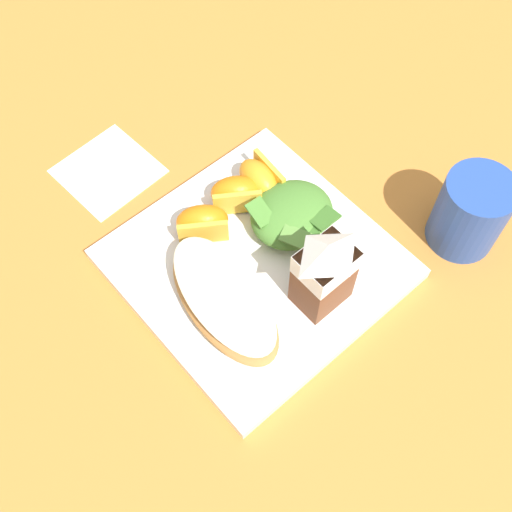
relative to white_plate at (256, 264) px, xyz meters
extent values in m
plane|color=#C67A33|center=(0.00, 0.00, -0.01)|extent=(3.00, 3.00, 0.00)
cube|color=white|center=(0.00, 0.00, 0.00)|extent=(0.28, 0.28, 0.02)
ellipsoid|color=#B77F42|center=(0.06, 0.02, 0.02)|extent=(0.10, 0.18, 0.03)
ellipsoid|color=#B22D19|center=(0.06, 0.02, 0.03)|extent=(0.09, 0.16, 0.01)
ellipsoid|color=beige|center=(0.06, 0.02, 0.04)|extent=(0.09, 0.17, 0.01)
ellipsoid|color=#4C8433|center=(-0.06, -0.01, 0.03)|extent=(0.10, 0.09, 0.04)
cube|color=#3D7028|center=(-0.08, 0.03, 0.04)|extent=(0.03, 0.02, 0.01)
cube|color=#3D7028|center=(-0.07, -0.02, 0.04)|extent=(0.04, 0.04, 0.01)
cube|color=#336023|center=(-0.07, 0.00, 0.04)|extent=(0.03, 0.04, 0.01)
cube|color=#3D7028|center=(-0.06, 0.02, 0.04)|extent=(0.04, 0.04, 0.01)
cube|color=#5B8E3D|center=(-0.04, 0.02, 0.04)|extent=(0.03, 0.04, 0.01)
cube|color=#4C8433|center=(-0.03, -0.03, 0.05)|extent=(0.02, 0.03, 0.01)
cube|color=brown|center=(-0.02, 0.08, 0.05)|extent=(0.06, 0.04, 0.09)
cube|color=white|center=(-0.02, 0.08, 0.08)|extent=(0.06, 0.04, 0.03)
pyramid|color=white|center=(-0.02, 0.08, 0.11)|extent=(0.06, 0.04, 0.02)
ellipsoid|color=orange|center=(-0.07, -0.07, 0.03)|extent=(0.04, 0.06, 0.04)
cube|color=gold|center=(-0.08, -0.07, 0.03)|extent=(0.01, 0.06, 0.03)
ellipsoid|color=orange|center=(-0.04, -0.08, 0.03)|extent=(0.07, 0.06, 0.04)
cube|color=gold|center=(-0.03, -0.06, 0.03)|extent=(0.05, 0.04, 0.03)
ellipsoid|color=orange|center=(0.02, -0.07, 0.03)|extent=(0.07, 0.06, 0.04)
cube|color=gold|center=(0.03, -0.06, 0.03)|extent=(0.05, 0.04, 0.03)
cube|color=white|center=(0.05, -0.23, -0.01)|extent=(0.12, 0.12, 0.00)
cylinder|color=#284CA3|center=(-0.21, 0.13, 0.04)|extent=(0.08, 0.08, 0.10)
camera|label=1|loc=(0.23, 0.27, 0.63)|focal=44.17mm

